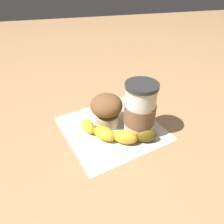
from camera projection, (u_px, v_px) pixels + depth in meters
ground_plane at (112, 128)px, 0.63m from camera, size 3.00×3.00×0.00m
paper_napkin at (112, 128)px, 0.63m from camera, size 0.32×0.32×0.00m
coffee_cup at (140, 110)px, 0.57m from camera, size 0.09×0.09×0.15m
muffin at (106, 109)px, 0.61m from camera, size 0.09×0.09×0.09m
banana at (115, 133)px, 0.58m from camera, size 0.20×0.13×0.04m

